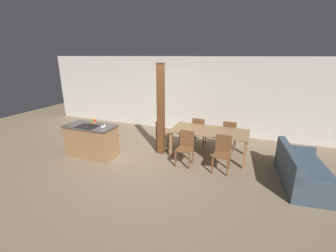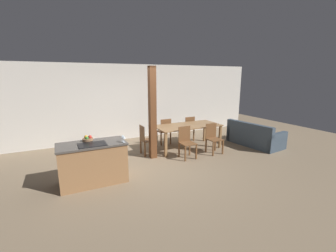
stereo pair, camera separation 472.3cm
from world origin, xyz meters
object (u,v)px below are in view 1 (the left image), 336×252
(dining_chair_near_left, at_px, (185,147))
(dining_chair_far_right, at_px, (229,134))
(dining_chair_head_end, at_px, (162,134))
(timber_post, at_px, (161,110))
(fruit_bowl, at_px, (94,121))
(dining_chair_far_left, at_px, (199,131))
(wine_glass_middle, at_px, (105,125))
(couch, at_px, (302,173))
(dining_chair_near_right, at_px, (222,153))
(kitchen_island, at_px, (92,140))
(wine_glass_near, at_px, (102,126))
(dining_table, at_px, (209,133))

(dining_chair_near_left, bearing_deg, dining_chair_far_right, 56.99)
(dining_chair_head_end, xyz_separation_m, timber_post, (0.09, -0.31, 0.81))
(fruit_bowl, xyz_separation_m, dining_chair_head_end, (1.71, 0.95, -0.48))
(dining_chair_far_left, bearing_deg, wine_glass_middle, 46.26)
(timber_post, bearing_deg, dining_chair_far_left, 50.25)
(couch, height_order, timber_post, timber_post)
(dining_chair_far_right, bearing_deg, dining_chair_near_right, 90.00)
(wine_glass_middle, bearing_deg, kitchen_island, 163.31)
(wine_glass_near, height_order, dining_chair_far_right, wine_glass_near)
(dining_chair_far_left, bearing_deg, timber_post, 50.25)
(timber_post, bearing_deg, couch, -6.45)
(wine_glass_middle, distance_m, dining_chair_far_right, 3.62)
(dining_table, bearing_deg, wine_glass_middle, -151.17)
(couch, xyz_separation_m, timber_post, (-3.53, 0.40, 1.00))
(kitchen_island, height_order, dining_table, kitchen_island)
(kitchen_island, xyz_separation_m, wine_glass_middle, (0.63, -0.19, 0.57))
(wine_glass_near, relative_size, dining_chair_near_left, 0.17)
(dining_chair_near_left, relative_size, dining_chair_near_right, 1.00)
(dining_chair_far_left, bearing_deg, dining_chair_near_right, 123.01)
(dining_table, distance_m, dining_chair_near_right, 0.88)
(fruit_bowl, relative_size, dining_table, 0.11)
(dining_table, distance_m, dining_chair_head_end, 1.43)
(wine_glass_near, bearing_deg, timber_post, 45.15)
(fruit_bowl, height_order, dining_chair_head_end, fruit_bowl)
(dining_table, bearing_deg, dining_chair_far_left, 123.01)
(timber_post, bearing_deg, kitchen_island, -153.97)
(fruit_bowl, relative_size, dining_chair_near_right, 0.25)
(wine_glass_middle, bearing_deg, wine_glass_near, -90.00)
(couch, bearing_deg, wine_glass_middle, 91.30)
(wine_glass_middle, relative_size, timber_post, 0.06)
(kitchen_island, bearing_deg, dining_chair_far_left, 35.84)
(fruit_bowl, height_order, wine_glass_middle, wine_glass_middle)
(dining_chair_near_left, relative_size, dining_chair_far_left, 1.00)
(dining_chair_far_left, xyz_separation_m, dining_chair_head_end, (-0.95, -0.72, 0.00))
(wine_glass_near, height_order, dining_table, wine_glass_near)
(kitchen_island, relative_size, dining_chair_near_left, 1.58)
(fruit_bowl, xyz_separation_m, timber_post, (1.80, 0.64, 0.33))
(dining_chair_head_end, distance_m, couch, 3.70)
(dining_chair_near_right, relative_size, timber_post, 0.35)
(wine_glass_middle, relative_size, couch, 0.08)
(dining_chair_near_left, bearing_deg, dining_chair_head_end, 142.65)
(wine_glass_near, relative_size, couch, 0.08)
(wine_glass_near, xyz_separation_m, dining_chair_far_right, (2.92, 2.16, -0.55))
(kitchen_island, relative_size, wine_glass_middle, 9.35)
(kitchen_island, bearing_deg, dining_table, 20.68)
(dining_chair_near_left, distance_m, dining_chair_far_left, 1.44)
(fruit_bowl, bearing_deg, dining_table, 16.89)
(kitchen_island, xyz_separation_m, wine_glass_near, (0.63, -0.28, 0.57))
(dining_chair_near_right, relative_size, dining_chair_far_left, 1.00)
(kitchen_island, distance_m, dining_chair_near_left, 2.64)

